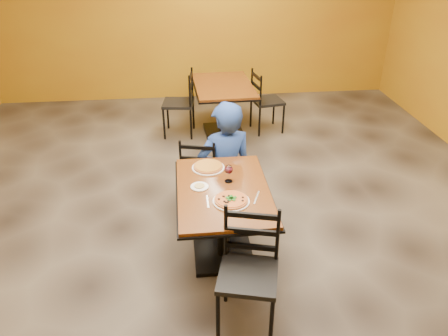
{
  "coord_description": "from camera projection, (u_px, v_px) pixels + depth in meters",
  "views": [
    {
      "loc": [
        -0.34,
        -3.73,
        2.77
      ],
      "look_at": [
        0.03,
        -0.3,
        0.85
      ],
      "focal_mm": 34.99,
      "sensor_mm": 36.0,
      "label": 1
    }
  ],
  "objects": [
    {
      "name": "plate_main",
      "position": [
        231.0,
        201.0,
        3.64
      ],
      "size": [
        0.31,
        0.31,
        0.01
      ],
      "primitive_type": "cylinder",
      "color": "white",
      "rests_on": "table_main"
    },
    {
      "name": "chair_main_near",
      "position": [
        248.0,
        276.0,
        3.25
      ],
      "size": [
        0.53,
        0.53,
        0.97
      ],
      "primitive_type": null,
      "rotation": [
        0.0,
        0.0,
        -0.26
      ],
      "color": "black",
      "rests_on": "floor"
    },
    {
      "name": "side_plate",
      "position": [
        200.0,
        187.0,
        3.84
      ],
      "size": [
        0.16,
        0.16,
        0.01
      ],
      "primitive_type": "cylinder",
      "color": "white",
      "rests_on": "table_main"
    },
    {
      "name": "knife",
      "position": [
        257.0,
        197.0,
        3.7
      ],
      "size": [
        0.09,
        0.2,
        0.0
      ],
      "primitive_type": "cube",
      "rotation": [
        0.0,
        0.0,
        -0.37
      ],
      "color": "silver",
      "rests_on": "table_main"
    },
    {
      "name": "pizza_far",
      "position": [
        208.0,
        166.0,
        4.14
      ],
      "size": [
        0.28,
        0.28,
        0.02
      ],
      "primitive_type": "cylinder",
      "color": "gold",
      "rests_on": "plate_far"
    },
    {
      "name": "table_main",
      "position": [
        223.0,
        207.0,
        3.91
      ],
      "size": [
        0.83,
        1.23,
        0.75
      ],
      "color": "brown",
      "rests_on": "floor"
    },
    {
      "name": "chair_second_left",
      "position": [
        178.0,
        104.0,
        6.4
      ],
      "size": [
        0.49,
        0.49,
        0.97
      ],
      "primitive_type": null,
      "rotation": [
        0.0,
        0.0,
        -1.7
      ],
      "color": "black",
      "rests_on": "floor"
    },
    {
      "name": "chair_second_right",
      "position": [
        268.0,
        101.0,
        6.53
      ],
      "size": [
        0.49,
        0.49,
        0.93
      ],
      "primitive_type": null,
      "rotation": [
        0.0,
        0.0,
        1.75
      ],
      "color": "black",
      "rests_on": "floor"
    },
    {
      "name": "plate_far",
      "position": [
        208.0,
        168.0,
        4.14
      ],
      "size": [
        0.31,
        0.31,
        0.01
      ],
      "primitive_type": "cylinder",
      "color": "white",
      "rests_on": "table_main"
    },
    {
      "name": "dip",
      "position": [
        200.0,
        186.0,
        3.84
      ],
      "size": [
        0.09,
        0.09,
        0.01
      ],
      "primitive_type": "cylinder",
      "color": "tan",
      "rests_on": "side_plate"
    },
    {
      "name": "chair_main_far",
      "position": [
        201.0,
        170.0,
        4.77
      ],
      "size": [
        0.46,
        0.46,
        0.86
      ],
      "primitive_type": null,
      "rotation": [
        0.0,
        0.0,
        2.92
      ],
      "color": "black",
      "rests_on": "floor"
    },
    {
      "name": "wine_glass",
      "position": [
        229.0,
        173.0,
        3.89
      ],
      "size": [
        0.08,
        0.08,
        0.18
      ],
      "primitive_type": null,
      "color": "white",
      "rests_on": "table_main"
    },
    {
      "name": "wall_back",
      "position": [
        195.0,
        11.0,
        7.36
      ],
      "size": [
        7.0,
        0.01,
        3.0
      ],
      "primitive_type": "cube",
      "color": "#A87E12",
      "rests_on": "ground"
    },
    {
      "name": "diner",
      "position": [
        225.0,
        157.0,
        4.61
      ],
      "size": [
        0.7,
        0.54,
        1.25
      ],
      "primitive_type": "imported",
      "rotation": [
        0.0,
        0.0,
        3.37
      ],
      "color": "navy",
      "rests_on": "floor"
    },
    {
      "name": "table_second",
      "position": [
        223.0,
        97.0,
        6.43
      ],
      "size": [
        0.9,
        1.3,
        0.75
      ],
      "rotation": [
        0.0,
        0.0,
        0.04
      ],
      "color": "brown",
      "rests_on": "floor"
    },
    {
      "name": "fork",
      "position": [
        208.0,
        202.0,
        3.64
      ],
      "size": [
        0.02,
        0.19,
        0.0
      ],
      "primitive_type": "cube",
      "rotation": [
        0.0,
        0.0,
        -0.01
      ],
      "color": "silver",
      "rests_on": "table_main"
    },
    {
      "name": "pizza_main",
      "position": [
        231.0,
        200.0,
        3.63
      ],
      "size": [
        0.28,
        0.28,
        0.02
      ],
      "primitive_type": "cylinder",
      "color": "#8A2D0A",
      "rests_on": "plate_main"
    },
    {
      "name": "floor",
      "position": [
        218.0,
        224.0,
        4.62
      ],
      "size": [
        7.0,
        8.0,
        0.01
      ],
      "primitive_type": "cube",
      "color": "black",
      "rests_on": "ground"
    }
  ]
}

